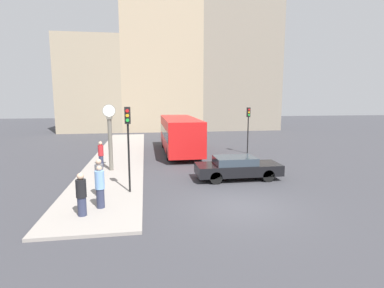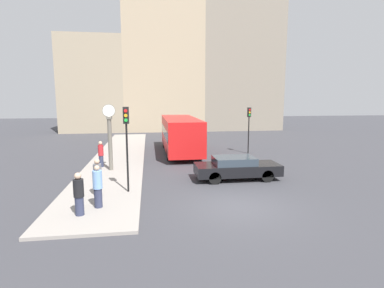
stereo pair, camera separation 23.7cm
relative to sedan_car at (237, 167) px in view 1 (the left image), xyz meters
The scene contains 12 objects.
ground_plane 4.35m from the sedan_car, 105.45° to the right, with size 120.00×120.00×0.00m, color #38383D.
sidewalk_corner 10.24m from the sedan_car, 133.21° to the left, with size 3.68×27.19×0.12m, color gray.
building_row 27.37m from the sedan_car, 90.12° to the left, with size 29.84×5.00×18.39m.
sedan_car is the anchor object (origin of this frame).
bus_distant 8.89m from the sedan_car, 104.47° to the left, with size 2.62×9.36×2.86m.
traffic_light_near 6.45m from the sedan_car, 162.59° to the right, with size 0.26×0.24×3.94m.
traffic_light_far 8.41m from the sedan_car, 66.74° to the left, with size 0.26×0.24×3.72m.
street_clock 7.74m from the sedan_car, 158.94° to the left, with size 0.76×0.32×3.98m.
pedestrian_grey_jacket 7.40m from the sedan_car, 162.25° to the right, with size 0.36×0.36×1.69m.
pedestrian_blue_stripe 7.76m from the sedan_car, 151.37° to the right, with size 0.37×0.37×1.71m.
pedestrian_red_top 8.61m from the sedan_car, 154.87° to the left, with size 0.34×0.34×1.65m.
pedestrian_black_jacket 8.61m from the sedan_car, 148.87° to the right, with size 0.38×0.38×1.63m.
Camera 1 is at (-3.83, -11.42, 4.44)m, focal length 28.00 mm.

